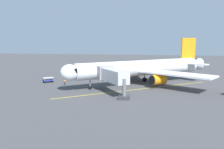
{
  "coord_description": "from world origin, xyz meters",
  "views": [
    {
      "loc": [
        -1.34,
        58.14,
        11.31
      ],
      "look_at": [
        7.18,
        4.04,
        3.0
      ],
      "focal_mm": 38.02,
      "sensor_mm": 36.0,
      "label": 1
    }
  ],
  "objects_px": {
    "ground_crew_marshaller": "(65,81)",
    "airplane": "(142,68)",
    "baggage_cart_near_nose": "(48,80)",
    "jet_bridge": "(111,75)"
  },
  "relations": [
    {
      "from": "ground_crew_marshaller",
      "to": "airplane",
      "type": "bearing_deg",
      "value": -167.3
    },
    {
      "from": "jet_bridge",
      "to": "baggage_cart_near_nose",
      "type": "bearing_deg",
      "value": -27.72
    },
    {
      "from": "airplane",
      "to": "jet_bridge",
      "type": "distance_m",
      "value": 12.5
    },
    {
      "from": "baggage_cart_near_nose",
      "to": "ground_crew_marshaller",
      "type": "bearing_deg",
      "value": 153.74
    },
    {
      "from": "baggage_cart_near_nose",
      "to": "jet_bridge",
      "type": "bearing_deg",
      "value": 152.28
    },
    {
      "from": "airplane",
      "to": "ground_crew_marshaller",
      "type": "height_order",
      "value": "airplane"
    },
    {
      "from": "ground_crew_marshaller",
      "to": "baggage_cart_near_nose",
      "type": "bearing_deg",
      "value": -26.26
    },
    {
      "from": "airplane",
      "to": "jet_bridge",
      "type": "xyz_separation_m",
      "value": [
        6.03,
        10.94,
        -0.24
      ]
    },
    {
      "from": "airplane",
      "to": "jet_bridge",
      "type": "height_order",
      "value": "airplane"
    },
    {
      "from": "ground_crew_marshaller",
      "to": "jet_bridge",
      "type": "bearing_deg",
      "value": 151.65
    }
  ]
}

